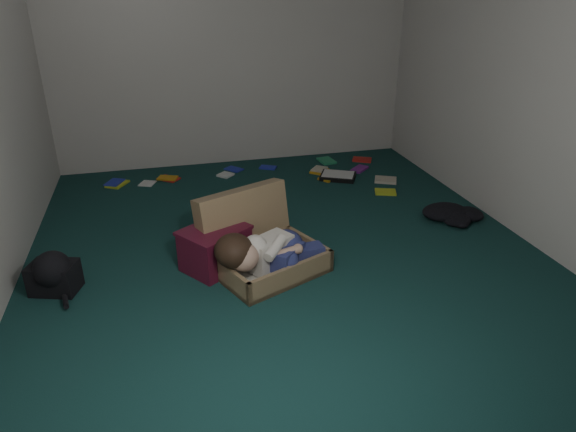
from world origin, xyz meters
name	(u,v)px	position (x,y,z in m)	size (l,w,h in m)	color
floor	(283,247)	(0.00, 0.00, 0.00)	(4.50, 4.50, 0.00)	#133735
wall_back	(233,48)	(0.00, 2.25, 1.30)	(4.50, 4.50, 0.00)	silver
wall_front	(449,215)	(0.00, -2.25, 1.30)	(4.50, 4.50, 0.00)	silver
wall_right	(525,74)	(2.00, 0.00, 1.30)	(4.50, 4.50, 0.00)	silver
suitcase	(259,245)	(-0.25, -0.22, 0.17)	(0.99, 0.98, 0.56)	olive
person	(268,251)	(-0.22, -0.41, 0.21)	(0.85, 0.45, 0.35)	white
maroon_bin	(215,248)	(-0.57, -0.17, 0.16)	(0.59, 0.57, 0.32)	#511024
backpack	(54,276)	(-1.70, -0.22, 0.12)	(0.39, 0.31, 0.23)	black
clothing_pile	(461,212)	(1.70, 0.13, 0.07)	(0.45, 0.37, 0.14)	black
paper_tray	(338,176)	(0.97, 1.39, 0.03)	(0.46, 0.42, 0.05)	black
book_scatter	(280,174)	(0.37, 1.65, 0.01)	(3.02, 1.31, 0.02)	#C2D625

